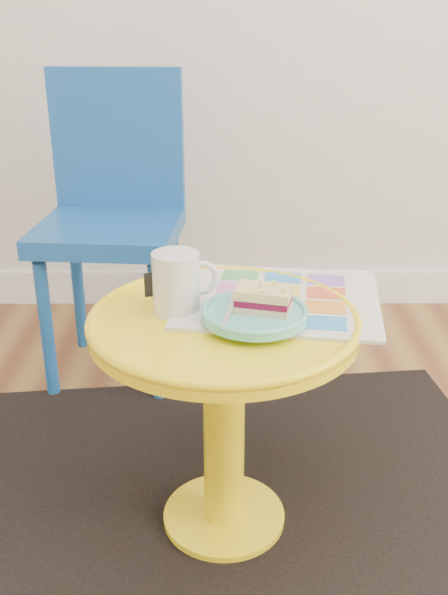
{
  "coord_description": "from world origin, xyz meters",
  "views": [
    {
      "loc": [
        -0.35,
        -0.2,
        0.97
      ],
      "look_at": [
        -0.35,
        0.87,
        0.5
      ],
      "focal_mm": 40.0,
      "sensor_mm": 36.0,
      "label": 1
    }
  ],
  "objects_px": {
    "newspaper": "(279,299)",
    "chair": "(113,205)",
    "side_table": "(224,381)",
    "plate": "(255,315)",
    "mug": "(177,281)"
  },
  "relations": [
    {
      "from": "newspaper",
      "to": "chair",
      "type": "bearing_deg",
      "value": 131.84
    },
    {
      "from": "side_table",
      "to": "chair",
      "type": "height_order",
      "value": "chair"
    },
    {
      "from": "side_table",
      "to": "newspaper",
      "type": "xyz_separation_m",
      "value": [
        0.11,
        0.08,
        0.13
      ]
    },
    {
      "from": "newspaper",
      "to": "plate",
      "type": "relative_size",
      "value": 2.02
    },
    {
      "from": "mug",
      "to": "plate",
      "type": "xyz_separation_m",
      "value": [
        0.14,
        -0.06,
        -0.04
      ]
    },
    {
      "from": "mug",
      "to": "plate",
      "type": "distance_m",
      "value": 0.15
    },
    {
      "from": "side_table",
      "to": "newspaper",
      "type": "relative_size",
      "value": 1.31
    },
    {
      "from": "side_table",
      "to": "plate",
      "type": "distance_m",
      "value": 0.16
    },
    {
      "from": "side_table",
      "to": "mug",
      "type": "height_order",
      "value": "mug"
    },
    {
      "from": "plate",
      "to": "chair",
      "type": "bearing_deg",
      "value": 116.17
    },
    {
      "from": "newspaper",
      "to": "side_table",
      "type": "bearing_deg",
      "value": -135.55
    },
    {
      "from": "chair",
      "to": "mug",
      "type": "bearing_deg",
      "value": -67.11
    },
    {
      "from": "chair",
      "to": "mug",
      "type": "xyz_separation_m",
      "value": [
        0.22,
        -0.66,
        0.04
      ]
    },
    {
      "from": "side_table",
      "to": "plate",
      "type": "xyz_separation_m",
      "value": [
        0.05,
        -0.03,
        0.15
      ]
    },
    {
      "from": "side_table",
      "to": "chair",
      "type": "xyz_separation_m",
      "value": [
        -0.3,
        0.7,
        0.15
      ]
    }
  ]
}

